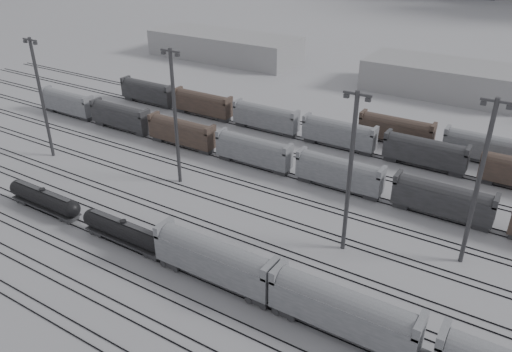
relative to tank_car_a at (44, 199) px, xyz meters
The scene contains 14 objects.
ground 28.19m from the tank_car_a, ahead, with size 900.00×900.00×0.00m, color #BCBCC2.
tracks 32.64m from the tank_car_a, 30.43° to the left, with size 220.00×71.50×0.16m.
tank_car_a is the anchor object (origin of this frame).
tank_car_b 17.30m from the tank_car_a, ahead, with size 15.46×2.58×3.82m.
hopper_car_a 32.90m from the tank_car_a, ahead, with size 16.78×3.33×6.00m.
hopper_car_b 49.98m from the tank_car_a, ahead, with size 16.81×3.34×6.01m.
light_mast_a 23.78m from the tank_car_a, 139.21° to the left, with size 3.63×0.58×22.69m.
light_mast_b 24.32m from the tank_car_a, 58.64° to the left, with size 3.73×0.60×23.29m.
light_mast_c 47.31m from the tank_car_a, 19.40° to the left, with size 3.65×0.58×22.82m.
light_mast_d 62.72m from the tank_car_a, 19.79° to the left, with size 3.67×0.59×22.93m.
bg_string_near 47.58m from the tank_car_a, 40.66° to the left, with size 151.00×3.00×5.60m.
bg_string_mid 65.83m from the tank_car_a, 45.56° to the left, with size 151.00×3.00×5.60m.
warehouse_left 99.29m from the tank_car_a, 108.75° to the left, with size 50.00×18.00×8.00m, color #98989B.
warehouse_mid 101.44m from the tank_car_a, 67.94° to the left, with size 40.00×18.00×8.00m, color #98989B.
Camera 1 is at (35.57, -38.72, 40.98)m, focal length 35.00 mm.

